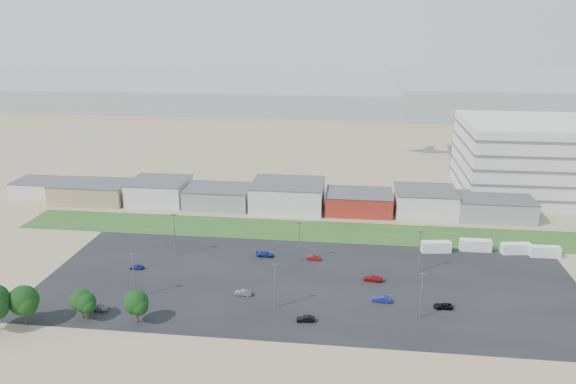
% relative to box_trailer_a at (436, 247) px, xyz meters
% --- Properties ---
extents(ground, '(700.00, 700.00, 0.00)m').
position_rel_box_trailer_a_xyz_m(ground, '(-35.71, -41.21, -1.39)').
color(ground, '#92805D').
rests_on(ground, ground).
extents(parking_lot, '(120.00, 50.00, 0.01)m').
position_rel_box_trailer_a_xyz_m(parking_lot, '(-30.71, -21.21, -1.38)').
color(parking_lot, black).
rests_on(parking_lot, ground).
extents(grass_strip, '(160.00, 16.00, 0.02)m').
position_rel_box_trailer_a_xyz_m(grass_strip, '(-35.71, 10.79, -1.38)').
color(grass_strip, '#294D1D').
rests_on(grass_strip, ground).
extents(hills_backdrop, '(700.00, 200.00, 9.00)m').
position_rel_box_trailer_a_xyz_m(hills_backdrop, '(4.29, 273.79, 3.11)').
color(hills_backdrop, gray).
rests_on(hills_backdrop, ground).
extents(building_row, '(170.00, 20.00, 8.00)m').
position_rel_box_trailer_a_xyz_m(building_row, '(-52.71, 29.79, 2.61)').
color(building_row, silver).
rests_on(building_row, ground).
extents(box_trailer_a, '(7.66, 3.39, 2.77)m').
position_rel_box_trailer_a_xyz_m(box_trailer_a, '(0.00, 0.00, 0.00)').
color(box_trailer_a, silver).
rests_on(box_trailer_a, ground).
extents(box_trailer_b, '(7.78, 2.45, 2.92)m').
position_rel_box_trailer_a_xyz_m(box_trailer_b, '(10.12, 2.13, 0.07)').
color(box_trailer_b, silver).
rests_on(box_trailer_b, ground).
extents(box_trailer_c, '(7.51, 3.36, 2.72)m').
position_rel_box_trailer_a_xyz_m(box_trailer_c, '(19.92, 1.43, -0.03)').
color(box_trailer_c, silver).
rests_on(box_trailer_c, ground).
extents(box_trailer_d, '(7.29, 2.49, 2.71)m').
position_rel_box_trailer_a_xyz_m(box_trailer_d, '(26.60, 0.30, -0.03)').
color(box_trailer_d, silver).
rests_on(box_trailer_d, ground).
extents(tree_left, '(6.16, 6.16, 9.23)m').
position_rel_box_trailer_a_xyz_m(tree_left, '(-83.51, -46.09, 3.23)').
color(tree_left, black).
rests_on(tree_left, ground).
extents(tree_mid, '(4.72, 4.72, 7.08)m').
position_rel_box_trailer_a_xyz_m(tree_mid, '(-73.71, -42.54, 2.15)').
color(tree_mid, black).
rests_on(tree_mid, ground).
extents(tree_right, '(4.42, 4.42, 6.63)m').
position_rel_box_trailer_a_xyz_m(tree_right, '(-72.67, -42.92, 1.93)').
color(tree_right, black).
rests_on(tree_right, ground).
extents(tree_near, '(5.13, 5.13, 7.69)m').
position_rel_box_trailer_a_xyz_m(tree_near, '(-62.40, -42.63, 2.46)').
color(tree_near, black).
rests_on(tree_near, ground).
extents(lightpole_front_l, '(1.17, 0.49, 9.92)m').
position_rel_box_trailer_a_xyz_m(lightpole_front_l, '(-66.81, -32.51, 3.57)').
color(lightpole_front_l, slate).
rests_on(lightpole_front_l, ground).
extents(lightpole_front_m, '(1.13, 0.47, 9.64)m').
position_rel_box_trailer_a_xyz_m(lightpole_front_m, '(-36.56, -33.36, 3.43)').
color(lightpole_front_m, slate).
rests_on(lightpole_front_m, ground).
extents(lightpole_front_r, '(1.14, 0.47, 9.66)m').
position_rel_box_trailer_a_xyz_m(lightpole_front_r, '(-7.36, -34.06, 3.44)').
color(lightpole_front_r, slate).
rests_on(lightpole_front_r, ground).
extents(lightpole_back_l, '(1.28, 0.53, 10.86)m').
position_rel_box_trailer_a_xyz_m(lightpole_back_l, '(-65.09, -10.26, 4.04)').
color(lightpole_back_l, slate).
rests_on(lightpole_back_l, ground).
extents(lightpole_back_m, '(1.18, 0.49, 9.99)m').
position_rel_box_trailer_a_xyz_m(lightpole_back_m, '(-33.96, -9.87, 3.61)').
color(lightpole_back_m, slate).
rests_on(lightpole_back_m, ground).
extents(lightpole_back_r, '(1.20, 0.50, 10.16)m').
position_rel_box_trailer_a_xyz_m(lightpole_back_r, '(-5.58, -12.33, 3.69)').
color(lightpole_back_r, slate).
rests_on(lightpole_back_r, ground).
extents(parked_car_0, '(3.96, 1.94, 1.08)m').
position_rel_box_trailer_a_xyz_m(parked_car_0, '(-2.22, -29.61, -0.85)').
color(parked_car_0, black).
rests_on(parked_car_0, ground).
extents(parked_car_1, '(4.11, 1.78, 1.32)m').
position_rel_box_trailer_a_xyz_m(parked_car_1, '(-14.61, -28.35, -0.73)').
color(parked_car_1, navy).
rests_on(parked_car_1, ground).
extents(parked_car_4, '(3.83, 1.53, 1.24)m').
position_rel_box_trailer_a_xyz_m(parked_car_4, '(-44.12, -29.07, -0.77)').
color(parked_car_4, '#595B5E').
rests_on(parked_car_4, ground).
extents(parked_car_5, '(3.33, 1.40, 1.13)m').
position_rel_box_trailer_a_xyz_m(parked_car_5, '(-71.84, -19.19, -0.82)').
color(parked_car_5, navy).
rests_on(parked_car_5, ground).
extents(parked_car_6, '(4.55, 2.01, 1.30)m').
position_rel_box_trailer_a_xyz_m(parked_car_6, '(-42.71, -8.30, -0.74)').
color(parked_car_6, navy).
rests_on(parked_car_6, ground).
extents(parked_car_10, '(4.55, 2.21, 1.28)m').
position_rel_box_trailer_a_xyz_m(parked_car_10, '(-72.11, -39.14, -0.75)').
color(parked_car_10, '#595B5E').
rests_on(parked_car_10, ground).
extents(parked_car_11, '(3.57, 1.45, 1.15)m').
position_rel_box_trailer_a_xyz_m(parked_car_11, '(-30.47, -8.88, -0.81)').
color(parked_car_11, maroon).
rests_on(parked_car_11, ground).
extents(parked_car_12, '(4.52, 2.31, 1.25)m').
position_rel_box_trailer_a_xyz_m(parked_car_12, '(-16.26, -18.67, -0.76)').
color(parked_car_12, maroon).
rests_on(parked_car_12, ground).
extents(parked_car_13, '(3.77, 1.73, 1.20)m').
position_rel_box_trailer_a_xyz_m(parked_car_13, '(-29.71, -38.32, -0.79)').
color(parked_car_13, black).
rests_on(parked_car_13, ground).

